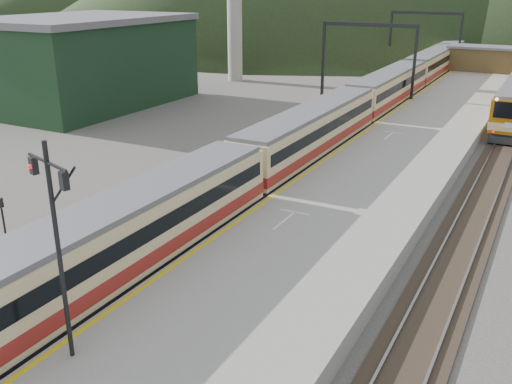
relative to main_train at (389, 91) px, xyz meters
The scene contains 12 objects.
track_main 13.52m from the main_train, 90.00° to the right, with size 2.60×200.00×0.23m.
track_far 14.41m from the main_train, 110.47° to the right, with size 2.60×200.00×0.23m.
track_second 17.75m from the main_train, 49.35° to the right, with size 2.60×200.00×0.23m.
platform 16.44m from the main_train, 70.01° to the right, with size 8.00×100.00×1.00m, color gray.
gantry_near 4.91m from the main_train, 150.57° to the left, with size 9.55×0.25×8.00m.
gantry_far 27.01m from the main_train, 96.11° to the left, with size 9.55×0.25×8.00m.
warehouse 30.32m from the main_train, 157.86° to the right, with size 14.50×20.50×8.60m.
station_shed 25.25m from the main_train, 77.18° to the left, with size 9.40×4.40×3.10m.
main_train is the anchor object (origin of this frame).
signal_mast 44.10m from the main_train, 86.67° to the right, with size 2.12×0.79×6.78m.
short_signal_b 18.06m from the main_train, 100.74° to the right, with size 0.23×0.18×2.27m.
short_signal_c 38.73m from the main_train, 101.56° to the right, with size 0.24×0.18×2.27m.
Camera 1 is at (14.38, -0.77, 11.72)m, focal length 40.00 mm.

